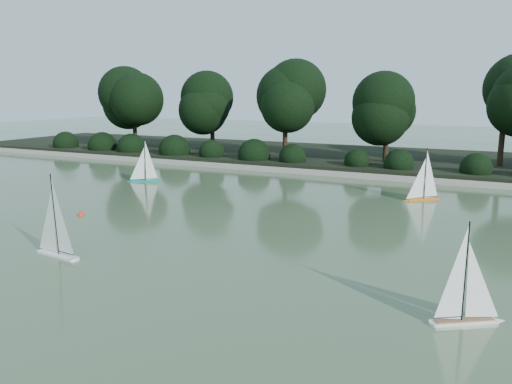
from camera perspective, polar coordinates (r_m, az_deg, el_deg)
ground at (r=9.86m, az=-5.04°, el=-6.05°), size 80.00×80.00×0.00m
pond_coping at (r=17.97m, az=9.83°, el=2.03°), size 40.00×0.35×0.18m
far_bank at (r=21.79m, az=12.78°, el=3.69°), size 40.00×8.00×0.30m
tree_line at (r=19.83m, az=15.55°, el=10.06°), size 26.31×3.93×4.39m
shrub_hedge at (r=18.77m, az=10.64°, el=3.51°), size 29.10×1.10×1.10m
sailboat_white_a at (r=9.86m, az=-22.14°, el=-5.30°), size 1.20×0.33×1.63m
sailboat_white_b at (r=7.16m, az=23.38°, el=-11.93°), size 0.96×0.70×1.45m
sailboat_orange at (r=14.49m, az=18.26°, el=0.03°), size 0.97×0.82×1.54m
sailboat_teal at (r=17.12m, az=-12.92°, el=1.96°), size 1.05×0.62×1.52m
race_buoy at (r=12.87m, az=-19.39°, el=-2.52°), size 0.17×0.17×0.17m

